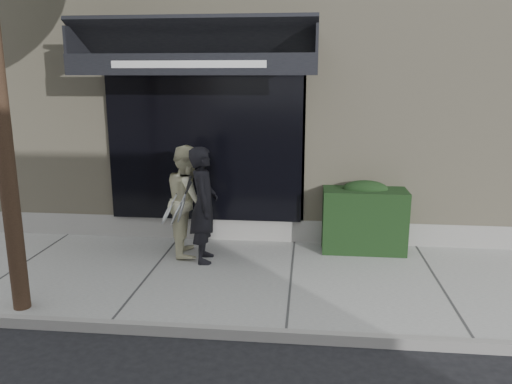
# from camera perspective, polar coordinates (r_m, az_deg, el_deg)

# --- Properties ---
(ground) EXTENTS (80.00, 80.00, 0.00)m
(ground) POSITION_cam_1_polar(r_m,az_deg,el_deg) (7.12, 4.03, -10.50)
(ground) COLOR black
(ground) RESTS_ON ground
(sidewalk) EXTENTS (20.00, 3.00, 0.12)m
(sidewalk) POSITION_cam_1_polar(r_m,az_deg,el_deg) (7.10, 4.03, -10.05)
(sidewalk) COLOR gray
(sidewalk) RESTS_ON ground
(curb) EXTENTS (20.00, 0.10, 0.14)m
(curb) POSITION_cam_1_polar(r_m,az_deg,el_deg) (5.70, 3.44, -16.06)
(curb) COLOR gray
(curb) RESTS_ON ground
(building_facade) EXTENTS (14.30, 8.04, 5.64)m
(building_facade) POSITION_cam_1_polar(r_m,az_deg,el_deg) (11.49, 5.14, 12.48)
(building_facade) COLOR tan
(building_facade) RESTS_ON ground
(hedge) EXTENTS (1.30, 0.70, 1.14)m
(hedge) POSITION_cam_1_polar(r_m,az_deg,el_deg) (8.13, 12.21, -2.83)
(hedge) COLOR black
(hedge) RESTS_ON sidewalk
(pedestrian_front) EXTENTS (0.68, 0.83, 1.74)m
(pedestrian_front) POSITION_cam_1_polar(r_m,az_deg,el_deg) (7.43, -6.02, -1.48)
(pedestrian_front) COLOR black
(pedestrian_front) RESTS_ON sidewalk
(pedestrian_back) EXTENTS (0.82, 0.96, 1.72)m
(pedestrian_back) POSITION_cam_1_polar(r_m,az_deg,el_deg) (7.77, -7.71, -0.95)
(pedestrian_back) COLOR beige
(pedestrian_back) RESTS_ON sidewalk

